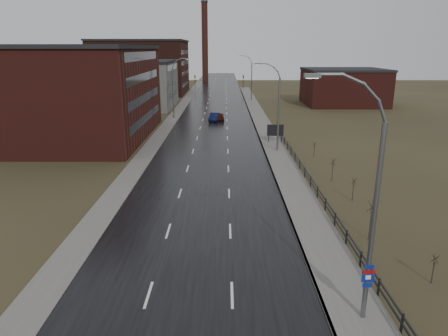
{
  "coord_description": "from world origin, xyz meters",
  "views": [
    {
      "loc": [
        1.9,
        -14.99,
        13.05
      ],
      "look_at": [
        1.83,
        18.46,
        3.0
      ],
      "focal_mm": 32.0,
      "sensor_mm": 36.0,
      "label": 1
    }
  ],
  "objects_px": {
    "streetlight_main": "(368,207)",
    "car_near": "(214,117)",
    "car_far": "(219,116)",
    "billboard": "(275,131)"
  },
  "relations": [
    {
      "from": "car_far",
      "to": "streetlight_main",
      "type": "bearing_deg",
      "value": 94.5
    },
    {
      "from": "car_far",
      "to": "car_near",
      "type": "bearing_deg",
      "value": 50.93
    },
    {
      "from": "billboard",
      "to": "car_near",
      "type": "relative_size",
      "value": 0.58
    },
    {
      "from": "streetlight_main",
      "to": "car_near",
      "type": "xyz_separation_m",
      "value": [
        -8.5,
        56.82,
        -5.3
      ]
    },
    {
      "from": "billboard",
      "to": "car_far",
      "type": "height_order",
      "value": "billboard"
    },
    {
      "from": "car_near",
      "to": "car_far",
      "type": "relative_size",
      "value": 1.04
    },
    {
      "from": "car_near",
      "to": "car_far",
      "type": "bearing_deg",
      "value": 60.8
    },
    {
      "from": "car_near",
      "to": "billboard",
      "type": "bearing_deg",
      "value": -55.98
    },
    {
      "from": "car_near",
      "to": "car_far",
      "type": "xyz_separation_m",
      "value": [
        0.87,
        1.19,
        -0.01
      ]
    },
    {
      "from": "streetlight_main",
      "to": "car_near",
      "type": "relative_size",
      "value": 2.61
    }
  ]
}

